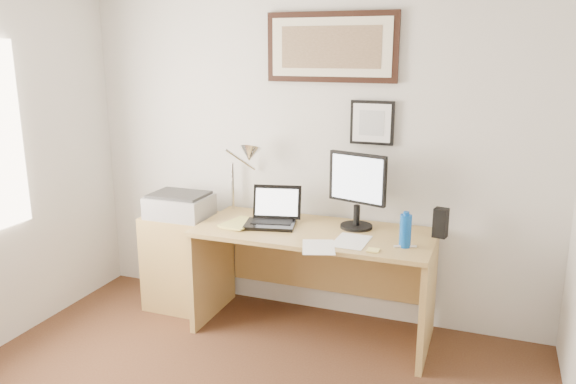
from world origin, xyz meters
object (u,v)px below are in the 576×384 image
at_px(lcd_monitor, 357,187).
at_px(laptop, 273,216).
at_px(printer, 180,205).
at_px(side_cabinet, 182,261).
at_px(desk, 317,259).
at_px(water_bottle, 405,231).
at_px(book, 229,221).

bearing_deg(lcd_monitor, laptop, -168.08).
distance_m(laptop, printer, 0.74).
relative_size(side_cabinet, desk, 0.46).
distance_m(water_bottle, printer, 1.68).
relative_size(water_bottle, book, 0.76).
bearing_deg(side_cabinet, lcd_monitor, 4.20).
relative_size(side_cabinet, laptop, 1.90).
height_order(laptop, printer, laptop).
bearing_deg(lcd_monitor, desk, -166.36).
xyz_separation_m(desk, laptop, (-0.31, -0.06, 0.29)).
bearing_deg(printer, side_cabinet, 126.73).
distance_m(water_bottle, lcd_monitor, 0.49).
xyz_separation_m(lcd_monitor, printer, (-1.31, -0.12, -0.22)).
xyz_separation_m(side_cabinet, desk, (1.07, 0.04, 0.15)).
relative_size(laptop, printer, 0.87).
height_order(laptop, lcd_monitor, lcd_monitor).
height_order(book, laptop, laptop).
distance_m(book, laptop, 0.31).
distance_m(book, lcd_monitor, 0.93).
bearing_deg(printer, book, -8.70).
relative_size(desk, printer, 3.64).
distance_m(side_cabinet, laptop, 0.88).
xyz_separation_m(side_cabinet, lcd_monitor, (1.33, 0.10, 0.68)).
bearing_deg(lcd_monitor, side_cabinet, -175.80).
bearing_deg(water_bottle, desk, 162.27).
distance_m(book, printer, 0.45).
bearing_deg(desk, water_bottle, -17.73).
relative_size(water_bottle, lcd_monitor, 0.40).
bearing_deg(printer, lcd_monitor, 5.45).
bearing_deg(book, printer, 171.30).
relative_size(desk, lcd_monitor, 3.08).
bearing_deg(laptop, water_bottle, -8.71).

